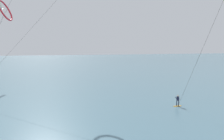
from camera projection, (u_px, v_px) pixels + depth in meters
The scene contains 3 objects.
sea_water at pixel (71, 63), 106.28m from camera, with size 400.00×200.00×0.08m, color slate.
surfer_amber at pixel (178, 101), 29.00m from camera, with size 1.40×0.71×1.70m.
kite_crimson at pixel (5, 11), 48.51m from camera, with size 3.91×23.62×20.49m.
Camera 1 is at (-6.31, -0.94, 8.95)m, focal length 31.23 mm.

